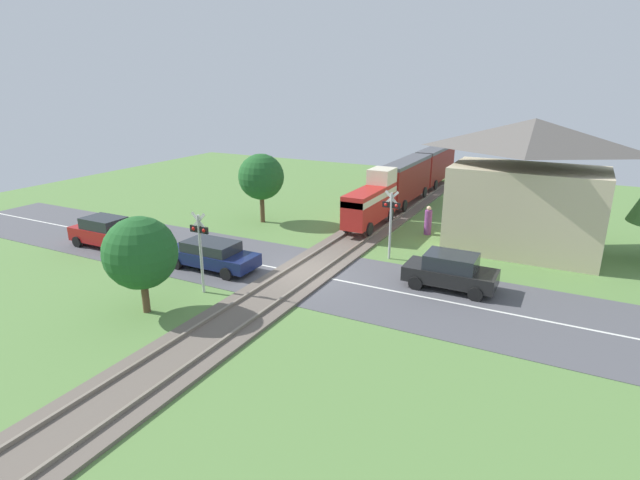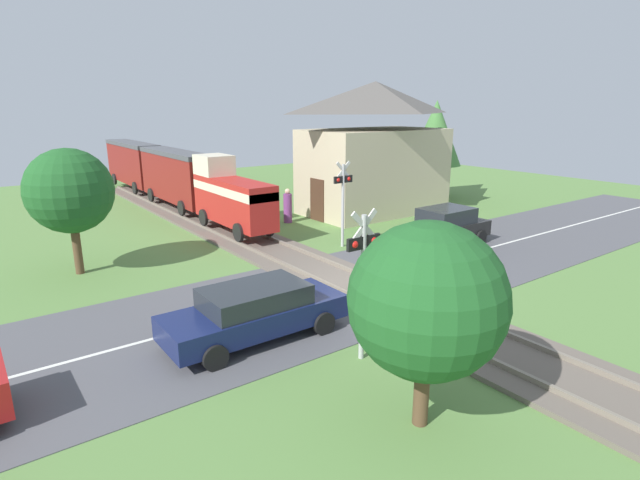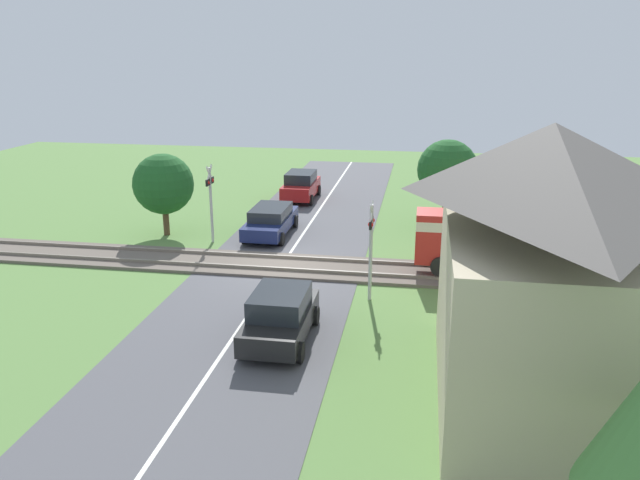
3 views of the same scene
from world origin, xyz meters
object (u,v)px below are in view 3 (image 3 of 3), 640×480
crossing_signal_west_approach (210,194)px  crossing_signal_east_approach (371,238)px  station_building (539,272)px  car_near_crossing (271,220)px  car_behind_queue (301,185)px  pedestrian_by_station (522,293)px  car_far_side (280,315)px

crossing_signal_west_approach → crossing_signal_east_approach: bearing=53.8°
crossing_signal_east_approach → station_building: 7.25m
car_near_crossing → car_behind_queue: (-7.19, -0.00, 0.10)m
crossing_signal_west_approach → crossing_signal_east_approach: (5.52, 7.54, 0.00)m
station_building → car_behind_queue: bearing=-154.1°
car_behind_queue → pedestrian_by_station: size_ratio=2.30×
crossing_signal_west_approach → station_building: station_building is taller
car_far_side → station_building: bearing=73.0°
station_building → pedestrian_by_station: 5.73m
car_behind_queue → station_building: bearing=25.9°
crossing_signal_west_approach → station_building: 16.39m
crossing_signal_east_approach → station_building: size_ratio=0.44×
car_near_crossing → car_behind_queue: car_behind_queue is taller
car_far_side → crossing_signal_east_approach: (-3.58, 2.33, 1.41)m
car_near_crossing → car_far_side: 10.94m
car_far_side → crossing_signal_west_approach: (-9.11, -5.21, 1.41)m
crossing_signal_west_approach → pedestrian_by_station: bearing=64.1°
car_near_crossing → car_far_side: bearing=15.3°
car_far_side → car_near_crossing: bearing=-164.7°
crossing_signal_east_approach → car_far_side: bearing=-33.0°
car_near_crossing → pedestrian_by_station: bearing=53.6°
car_behind_queue → crossing_signal_west_approach: (8.63, -2.33, 1.38)m
crossing_signal_west_approach → pedestrian_by_station: (6.07, 12.50, -1.44)m
crossing_signal_east_approach → crossing_signal_west_approach: bearing=-126.2°
car_far_side → crossing_signal_east_approach: bearing=147.0°
car_behind_queue → crossing_signal_east_approach: size_ratio=1.11×
car_far_side → crossing_signal_east_approach: 4.50m
crossing_signal_east_approach → car_behind_queue: bearing=-159.8°
car_far_side → pedestrian_by_station: 7.90m
crossing_signal_east_approach → car_near_crossing: bearing=-143.2°
car_near_crossing → crossing_signal_west_approach: crossing_signal_west_approach is taller
crossing_signal_west_approach → station_building: bearing=47.0°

